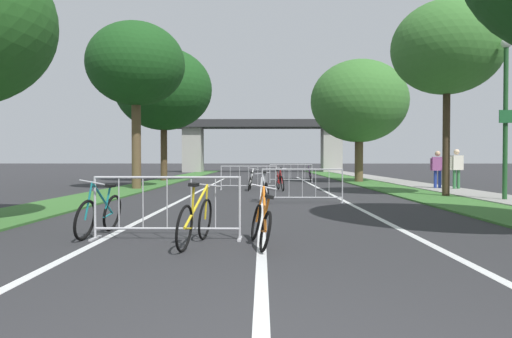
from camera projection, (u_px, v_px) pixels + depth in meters
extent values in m
cube|color=#386B2D|center=(156.00, 183.00, 25.48)|extent=(2.08, 55.47, 0.05)
cube|color=#386B2D|center=(368.00, 183.00, 25.33)|extent=(2.08, 55.47, 0.05)
cube|color=gray|center=(405.00, 183.00, 25.30)|extent=(1.91, 55.47, 0.08)
cube|color=silver|center=(262.00, 192.00, 18.76)|extent=(0.14, 32.09, 0.01)
cube|color=silver|center=(327.00, 192.00, 18.73)|extent=(0.14, 32.09, 0.01)
cube|color=silver|center=(197.00, 192.00, 18.80)|extent=(0.14, 32.09, 0.01)
cube|color=#2D2D30|center=(262.00, 124.00, 48.45)|extent=(18.46, 3.46, 0.78)
cube|color=#9E9B93|center=(193.00, 150.00, 48.60)|extent=(1.95, 2.40, 4.64)
cube|color=#9E9B93|center=(331.00, 150.00, 48.41)|extent=(1.95, 2.40, 4.64)
cylinder|color=brown|center=(136.00, 145.00, 20.37)|extent=(0.40, 0.40, 3.91)
ellipsoid|color=#194719|center=(136.00, 64.00, 20.30)|extent=(4.28, 4.28, 3.64)
cylinder|color=#4C3823|center=(164.00, 153.00, 28.24)|extent=(0.40, 0.40, 3.41)
ellipsoid|color=#194719|center=(164.00, 89.00, 28.16)|extent=(5.87, 5.87, 4.99)
cylinder|color=#3D2D1E|center=(446.00, 143.00, 16.32)|extent=(0.25, 0.25, 3.82)
ellipsoid|color=#38702D|center=(447.00, 47.00, 16.25)|extent=(3.85, 3.85, 3.27)
cylinder|color=brown|center=(359.00, 160.00, 26.79)|extent=(0.48, 0.48, 2.60)
ellipsoid|color=#38702D|center=(359.00, 101.00, 26.72)|extent=(5.59, 5.59, 4.75)
cylinder|color=#1E4C23|center=(505.00, 125.00, 14.46)|extent=(0.14, 0.14, 4.84)
sphere|color=white|center=(506.00, 43.00, 14.41)|extent=(0.32, 0.32, 0.32)
cube|color=#195128|center=(508.00, 116.00, 14.34)|extent=(0.56, 0.03, 0.40)
cylinder|color=#ADADB2|center=(95.00, 208.00, 7.69)|extent=(0.04, 0.04, 1.05)
cube|color=#ADADB2|center=(95.00, 238.00, 7.70)|extent=(0.06, 0.44, 0.03)
cylinder|color=#ADADB2|center=(240.00, 208.00, 7.64)|extent=(0.04, 0.04, 1.05)
cube|color=#ADADB2|center=(240.00, 239.00, 7.65)|extent=(0.06, 0.44, 0.03)
cylinder|color=#ADADB2|center=(167.00, 177.00, 7.65)|extent=(2.41, 0.06, 0.04)
cylinder|color=#ADADB2|center=(167.00, 229.00, 7.67)|extent=(2.41, 0.06, 0.04)
cylinder|color=#ADADB2|center=(119.00, 202.00, 7.68)|extent=(0.02, 0.02, 0.87)
cylinder|color=#ADADB2|center=(143.00, 202.00, 7.67)|extent=(0.02, 0.02, 0.87)
cylinder|color=#ADADB2|center=(167.00, 202.00, 7.66)|extent=(0.02, 0.02, 0.87)
cylinder|color=#ADADB2|center=(191.00, 202.00, 7.65)|extent=(0.02, 0.02, 0.87)
cylinder|color=#ADADB2|center=(215.00, 202.00, 7.64)|extent=(0.02, 0.02, 0.87)
cylinder|color=#ADADB2|center=(262.00, 186.00, 13.93)|extent=(0.04, 0.04, 1.05)
cube|color=#ADADB2|center=(262.00, 203.00, 13.95)|extent=(0.06, 0.44, 0.03)
cylinder|color=#ADADB2|center=(342.00, 186.00, 13.92)|extent=(0.04, 0.04, 1.05)
cube|color=#ADADB2|center=(342.00, 203.00, 13.93)|extent=(0.06, 0.44, 0.03)
cylinder|color=#ADADB2|center=(302.00, 169.00, 13.91)|extent=(2.41, 0.05, 0.04)
cylinder|color=#ADADB2|center=(302.00, 198.00, 13.93)|extent=(2.41, 0.05, 0.04)
cylinder|color=#ADADB2|center=(276.00, 183.00, 13.93)|extent=(0.02, 0.02, 0.87)
cylinder|color=#ADADB2|center=(289.00, 183.00, 13.93)|extent=(0.02, 0.02, 0.87)
cylinder|color=#ADADB2|center=(302.00, 183.00, 13.92)|extent=(0.02, 0.02, 0.87)
cylinder|color=#ADADB2|center=(316.00, 183.00, 13.92)|extent=(0.02, 0.02, 0.87)
cylinder|color=#ADADB2|center=(329.00, 183.00, 13.92)|extent=(0.02, 0.02, 0.87)
cylinder|color=#ADADB2|center=(221.00, 178.00, 20.23)|extent=(0.04, 0.04, 1.05)
cube|color=#ADADB2|center=(221.00, 189.00, 20.24)|extent=(0.07, 0.44, 0.03)
cylinder|color=#ADADB2|center=(276.00, 178.00, 20.27)|extent=(0.04, 0.04, 1.05)
cube|color=#ADADB2|center=(276.00, 189.00, 20.28)|extent=(0.07, 0.44, 0.03)
cylinder|color=#ADADB2|center=(249.00, 166.00, 20.24)|extent=(2.41, 0.11, 0.04)
cylinder|color=#ADADB2|center=(249.00, 186.00, 20.26)|extent=(2.41, 0.11, 0.04)
cylinder|color=#ADADB2|center=(230.00, 176.00, 20.24)|extent=(0.02, 0.02, 0.87)
cylinder|color=#ADADB2|center=(239.00, 176.00, 20.24)|extent=(0.02, 0.02, 0.87)
cylinder|color=#ADADB2|center=(249.00, 176.00, 20.25)|extent=(0.02, 0.02, 0.87)
cylinder|color=#ADADB2|center=(258.00, 176.00, 20.25)|extent=(0.02, 0.02, 0.87)
cylinder|color=#ADADB2|center=(267.00, 176.00, 20.26)|extent=(0.02, 0.02, 0.87)
cylinder|color=#ADADB2|center=(270.00, 173.00, 26.61)|extent=(0.04, 0.04, 1.05)
cube|color=#ADADB2|center=(270.00, 182.00, 26.62)|extent=(0.09, 0.44, 0.03)
cylinder|color=#ADADB2|center=(312.00, 173.00, 26.44)|extent=(0.04, 0.04, 1.05)
cube|color=#ADADB2|center=(312.00, 182.00, 26.45)|extent=(0.09, 0.44, 0.03)
cylinder|color=#ADADB2|center=(291.00, 165.00, 26.51)|extent=(2.41, 0.18, 0.04)
cylinder|color=#ADADB2|center=(291.00, 179.00, 26.53)|extent=(2.41, 0.18, 0.04)
cylinder|color=#ADADB2|center=(277.00, 172.00, 26.58)|extent=(0.02, 0.02, 0.87)
cylinder|color=#ADADB2|center=(284.00, 172.00, 26.55)|extent=(0.02, 0.02, 0.87)
cylinder|color=#ADADB2|center=(291.00, 172.00, 26.52)|extent=(0.02, 0.02, 0.87)
cylinder|color=#ADADB2|center=(298.00, 172.00, 26.49)|extent=(0.02, 0.02, 0.87)
cylinder|color=#ADADB2|center=(305.00, 172.00, 26.46)|extent=(0.02, 0.02, 0.87)
torus|color=black|center=(112.00, 213.00, 8.53)|extent=(0.24, 0.69, 0.68)
torus|color=black|center=(85.00, 220.00, 7.53)|extent=(0.24, 0.69, 0.68)
cylinder|color=#197A7F|center=(103.00, 199.00, 8.04)|extent=(0.05, 0.98, 0.65)
cylinder|color=#197A7F|center=(107.00, 202.00, 8.23)|extent=(0.15, 0.11, 0.58)
cylinder|color=#197A7F|center=(108.00, 215.00, 8.37)|extent=(0.07, 0.33, 0.08)
cylinder|color=#197A7F|center=(89.00, 201.00, 7.54)|extent=(0.15, 0.08, 0.62)
cube|color=black|center=(110.00, 186.00, 8.26)|extent=(0.13, 0.25, 0.07)
cylinder|color=#99999E|center=(92.00, 182.00, 7.56)|extent=(0.44, 0.08, 0.10)
torus|color=black|center=(250.00, 184.00, 19.25)|extent=(0.16, 0.62, 0.62)
torus|color=black|center=(251.00, 183.00, 20.30)|extent=(0.16, 0.62, 0.62)
cylinder|color=silver|center=(251.00, 176.00, 19.74)|extent=(0.18, 1.02, 0.65)
cylinder|color=silver|center=(251.00, 179.00, 19.55)|extent=(0.13, 0.13, 0.51)
cylinder|color=silver|center=(250.00, 184.00, 19.42)|extent=(0.03, 0.34, 0.07)
cylinder|color=silver|center=(252.00, 176.00, 20.27)|extent=(0.14, 0.10, 0.62)
cube|color=black|center=(252.00, 173.00, 19.50)|extent=(0.12, 0.24, 0.06)
cylinder|color=#99999E|center=(253.00, 169.00, 20.24)|extent=(0.49, 0.05, 0.10)
torus|color=black|center=(265.00, 231.00, 6.59)|extent=(0.25, 0.62, 0.60)
torus|color=black|center=(256.00, 222.00, 7.58)|extent=(0.25, 0.62, 0.60)
cylinder|color=orange|center=(264.00, 208.00, 7.06)|extent=(0.06, 0.98, 0.61)
cylinder|color=orange|center=(265.00, 214.00, 6.87)|extent=(0.16, 0.10, 0.53)
cylinder|color=orange|center=(263.00, 231.00, 6.75)|extent=(0.08, 0.33, 0.07)
cylinder|color=orange|center=(260.00, 204.00, 7.56)|extent=(0.16, 0.07, 0.59)
cube|color=black|center=(269.00, 197.00, 6.84)|extent=(0.14, 0.25, 0.07)
cylinder|color=#99999E|center=(264.00, 187.00, 7.54)|extent=(0.42, 0.09, 0.11)
torus|color=black|center=(310.00, 177.00, 26.60)|extent=(0.28, 0.67, 0.65)
torus|color=black|center=(311.00, 176.00, 27.56)|extent=(0.28, 0.67, 0.65)
cylinder|color=#662884|center=(309.00, 171.00, 27.06)|extent=(0.04, 0.96, 0.65)
cylinder|color=#662884|center=(309.00, 173.00, 26.88)|extent=(0.17, 0.10, 0.55)
cylinder|color=#662884|center=(310.00, 177.00, 26.76)|extent=(0.08, 0.32, 0.08)
cylinder|color=#662884|center=(310.00, 171.00, 27.54)|extent=(0.17, 0.07, 0.62)
cube|color=black|center=(308.00, 168.00, 26.85)|extent=(0.14, 0.25, 0.07)
cylinder|color=#99999E|center=(309.00, 166.00, 27.52)|extent=(0.53, 0.11, 0.14)
torus|color=black|center=(267.00, 193.00, 13.97)|extent=(0.18, 0.65, 0.64)
torus|color=black|center=(264.00, 191.00, 14.92)|extent=(0.18, 0.65, 0.64)
cylinder|color=#B7B7BC|center=(265.00, 183.00, 14.41)|extent=(0.20, 0.92, 0.60)
cylinder|color=#B7B7BC|center=(265.00, 183.00, 14.23)|extent=(0.11, 0.12, 0.66)
cylinder|color=#B7B7BC|center=(267.00, 193.00, 14.12)|extent=(0.06, 0.31, 0.08)
cylinder|color=#B7B7BC|center=(263.00, 182.00, 14.89)|extent=(0.09, 0.10, 0.57)
cube|color=black|center=(264.00, 172.00, 14.19)|extent=(0.13, 0.25, 0.06)
cylinder|color=#99999E|center=(262.00, 173.00, 14.85)|extent=(0.49, 0.08, 0.08)
torus|color=black|center=(278.00, 182.00, 20.38)|extent=(0.21, 0.65, 0.64)
torus|color=black|center=(282.00, 184.00, 19.30)|extent=(0.21, 0.65, 0.64)
cylinder|color=red|center=(279.00, 176.00, 19.85)|extent=(0.12, 1.05, 0.64)
cylinder|color=red|center=(278.00, 177.00, 20.06)|extent=(0.13, 0.12, 0.58)
cylinder|color=red|center=(278.00, 183.00, 20.20)|extent=(0.08, 0.35, 0.08)
cylinder|color=red|center=(281.00, 176.00, 19.32)|extent=(0.12, 0.08, 0.61)
cube|color=black|center=(277.00, 171.00, 20.09)|extent=(0.14, 0.25, 0.06)
cylinder|color=#99999E|center=(280.00, 169.00, 19.33)|extent=(0.52, 0.10, 0.09)
torus|color=black|center=(280.00, 178.00, 25.60)|extent=(0.13, 0.63, 0.63)
torus|color=black|center=(280.00, 177.00, 26.55)|extent=(0.13, 0.63, 0.63)
cylinder|color=black|center=(280.00, 173.00, 26.04)|extent=(0.12, 0.92, 0.55)
cylinder|color=black|center=(280.00, 173.00, 25.86)|extent=(0.12, 0.12, 0.60)
cylinder|color=black|center=(280.00, 178.00, 25.75)|extent=(0.03, 0.31, 0.07)
cylinder|color=black|center=(280.00, 173.00, 26.52)|extent=(0.11, 0.10, 0.52)
cube|color=black|center=(281.00, 168.00, 25.82)|extent=(0.11, 0.24, 0.06)
cylinder|color=#99999E|center=(281.00, 168.00, 26.49)|extent=(0.43, 0.03, 0.08)
torus|color=black|center=(184.00, 228.00, 6.61)|extent=(0.21, 0.69, 0.68)
torus|color=black|center=(205.00, 219.00, 7.63)|extent=(0.21, 0.69, 0.68)
cylinder|color=gold|center=(197.00, 205.00, 7.08)|extent=(0.26, 1.00, 0.60)
cylinder|color=gold|center=(193.00, 207.00, 6.89)|extent=(0.10, 0.13, 0.67)
cylinder|color=gold|center=(188.00, 228.00, 6.77)|extent=(0.08, 0.34, 0.08)
cylinder|color=gold|center=(206.00, 202.00, 7.60)|extent=(0.09, 0.10, 0.57)
cube|color=black|center=(194.00, 185.00, 6.84)|extent=(0.14, 0.25, 0.06)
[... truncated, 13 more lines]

